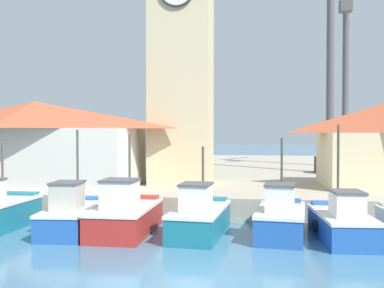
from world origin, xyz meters
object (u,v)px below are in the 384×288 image
Objects in this scene: warehouse_left at (35,143)px; port_crane_far at (345,97)px; fishing_boat_center at (200,217)px; fishing_boat_left_inner at (73,215)px; clock_tower at (182,46)px; port_crane_near at (330,63)px; fishing_boat_right_inner at (342,222)px; fishing_boat_mid_left at (125,215)px; fishing_boat_mid_right at (281,218)px.

port_crane_far is at bearing 40.04° from warehouse_left.
fishing_boat_center is at bearing -113.47° from port_crane_far.
fishing_boat_center is at bearing 1.52° from fishing_boat_left_inner.
clock_tower reaches higher than port_crane_far.
warehouse_left is 21.77m from port_crane_near.
port_crane_near is (13.03, 17.33, 8.61)m from fishing_boat_left_inner.
fishing_boat_center is 1.04× the size of fishing_boat_right_inner.
warehouse_left is (-15.63, 6.52, 2.83)m from fishing_boat_right_inner.
fishing_boat_left_inner is 23.33m from port_crane_near.
fishing_boat_mid_right is (6.19, 0.24, -0.03)m from fishing_boat_mid_left.
fishing_boat_right_inner is 0.21× the size of port_crane_near.
fishing_boat_right_inner is at bearing 0.18° from fishing_boat_mid_left.
fishing_boat_mid_left reaches higher than fishing_boat_mid_right.
fishing_boat_left_inner is 5.21m from fishing_boat_center.
port_crane_near is (18.02, 10.74, 5.82)m from warehouse_left.
warehouse_left is at bearing -164.26° from clock_tower.
fishing_boat_right_inner is at bearing -97.88° from port_crane_near.
fishing_boat_right_inner is 17.17m from warehouse_left.
port_crane_near is (2.39, 17.27, 8.64)m from fishing_boat_right_inner.
port_crane_far is at bearing 60.78° from fishing_boat_mid_left.
warehouse_left reaches higher than fishing_boat_right_inner.
port_crane_far reaches higher than fishing_boat_center.
port_crane_far is at bearing 78.48° from fishing_boat_right_inner.
port_crane_near reaches higher than fishing_boat_center.
fishing_boat_right_inner is at bearing -0.78° from fishing_boat_center.
port_crane_far reaches higher than warehouse_left.
fishing_boat_right_inner is at bearing -22.65° from warehouse_left.
warehouse_left is at bearing 154.73° from fishing_boat_mid_right.
fishing_boat_left_inner is 12.68m from clock_tower.
warehouse_left is at bearing -149.20° from port_crane_near.
fishing_boat_right_inner reaches higher than fishing_boat_left_inner.
port_crane_far is (10.27, 23.65, 6.51)m from fishing_boat_center.
clock_tower is (-2.08, 8.74, 8.49)m from fishing_boat_center.
clock_tower is 1.44× the size of warehouse_left.
warehouse_left reaches higher than fishing_boat_center.
fishing_boat_center is at bearing -114.47° from port_crane_near.
warehouse_left reaches higher than fishing_boat_mid_right.
fishing_boat_mid_left is at bearing -179.82° from fishing_boat_right_inner.
fishing_boat_center is 12.36m from clock_tower.
clock_tower is at bearing -129.64° from port_crane_far.
clock_tower is 1.06× the size of port_crane_far.
port_crane_near reaches higher than fishing_boat_mid_right.
fishing_boat_mid_right is 0.36× the size of warehouse_left.
fishing_boat_left_inner is 8.72m from warehouse_left.
warehouse_left is (-13.37, 6.31, 2.77)m from fishing_boat_mid_right.
port_crane_far is at bearing 56.95° from fishing_boat_left_inner.
warehouse_left is at bearing 137.63° from fishing_boat_mid_left.
fishing_boat_mid_left is at bearing -122.08° from port_crane_near.
fishing_boat_center is at bearing 1.90° from fishing_boat_mid_left.
clock_tower is 10.18m from warehouse_left.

